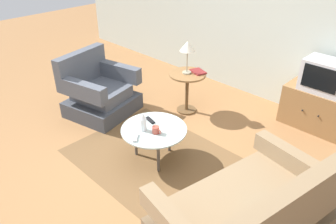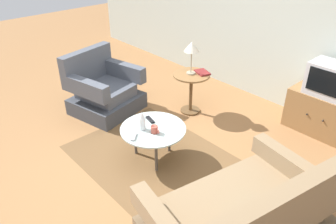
{
  "view_description": "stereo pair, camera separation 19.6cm",
  "coord_description": "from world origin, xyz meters",
  "px_view_note": "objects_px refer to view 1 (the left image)",
  "views": [
    {
      "loc": [
        2.33,
        -1.97,
        2.51
      ],
      "look_at": [
        -0.02,
        0.43,
        0.55
      ],
      "focal_mm": 34.67,
      "sensor_mm": 36.0,
      "label": 1
    },
    {
      "loc": [
        2.47,
        -1.83,
        2.51
      ],
      "look_at": [
        -0.02,
        0.43,
        0.55
      ],
      "focal_mm": 34.67,
      "sensor_mm": 36.0,
      "label": 2
    }
  ],
  "objects_px": {
    "vase": "(143,122)",
    "coffee_table": "(154,131)",
    "tv_stand": "(317,109)",
    "television": "(325,76)",
    "side_table": "(187,84)",
    "book": "(198,72)",
    "mug": "(156,130)",
    "couch": "(250,216)",
    "tv_remote_dark": "(150,120)",
    "table_lamp": "(187,48)",
    "tv_remote_silver": "(136,138)",
    "armchair": "(99,93)"
  },
  "relations": [
    {
      "from": "couch",
      "to": "book",
      "type": "xyz_separation_m",
      "value": [
        -1.88,
        1.52,
        0.34
      ]
    },
    {
      "from": "tv_stand",
      "to": "vase",
      "type": "xyz_separation_m",
      "value": [
        -1.15,
        -2.19,
        0.27
      ]
    },
    {
      "from": "armchair",
      "to": "coffee_table",
      "type": "relative_size",
      "value": 1.38
    },
    {
      "from": "tv_stand",
      "to": "mug",
      "type": "relative_size",
      "value": 7.07
    },
    {
      "from": "table_lamp",
      "to": "tv_remote_dark",
      "type": "xyz_separation_m",
      "value": [
        0.37,
        -1.08,
        -0.56
      ]
    },
    {
      "from": "tv_stand",
      "to": "vase",
      "type": "height_order",
      "value": "vase"
    },
    {
      "from": "tv_stand",
      "to": "tv_remote_silver",
      "type": "xyz_separation_m",
      "value": [
        -1.08,
        -2.37,
        0.16
      ]
    },
    {
      "from": "coffee_table",
      "to": "table_lamp",
      "type": "bearing_deg",
      "value": 114.2
    },
    {
      "from": "armchair",
      "to": "tv_remote_silver",
      "type": "relative_size",
      "value": 7.43
    },
    {
      "from": "vase",
      "to": "coffee_table",
      "type": "bearing_deg",
      "value": 61.06
    },
    {
      "from": "tv_stand",
      "to": "tv_remote_dark",
      "type": "relative_size",
      "value": 5.39
    },
    {
      "from": "tv_remote_silver",
      "to": "couch",
      "type": "bearing_deg",
      "value": -128.64
    },
    {
      "from": "side_table",
      "to": "vase",
      "type": "xyz_separation_m",
      "value": [
        0.44,
        -1.26,
        0.1
      ]
    },
    {
      "from": "table_lamp",
      "to": "tv_remote_dark",
      "type": "relative_size",
      "value": 2.86
    },
    {
      "from": "television",
      "to": "armchair",
      "type": "bearing_deg",
      "value": -143.66
    },
    {
      "from": "couch",
      "to": "tv_stand",
      "type": "xyz_separation_m",
      "value": [
        -0.37,
        2.31,
        -0.01
      ]
    },
    {
      "from": "coffee_table",
      "to": "tv_remote_dark",
      "type": "height_order",
      "value": "tv_remote_dark"
    },
    {
      "from": "side_table",
      "to": "vase",
      "type": "height_order",
      "value": "vase"
    },
    {
      "from": "armchair",
      "to": "television",
      "type": "relative_size",
      "value": 1.91
    },
    {
      "from": "television",
      "to": "book",
      "type": "relative_size",
      "value": 2.06
    },
    {
      "from": "coffee_table",
      "to": "television",
      "type": "relative_size",
      "value": 1.39
    },
    {
      "from": "book",
      "to": "side_table",
      "type": "bearing_deg",
      "value": -100.47
    },
    {
      "from": "coffee_table",
      "to": "tv_remote_silver",
      "type": "relative_size",
      "value": 5.38
    },
    {
      "from": "side_table",
      "to": "mug",
      "type": "height_order",
      "value": "side_table"
    },
    {
      "from": "side_table",
      "to": "tv_stand",
      "type": "height_order",
      "value": "side_table"
    },
    {
      "from": "television",
      "to": "couch",
      "type": "bearing_deg",
      "value": -80.84
    },
    {
      "from": "book",
      "to": "vase",
      "type": "bearing_deg",
      "value": -56.63
    },
    {
      "from": "couch",
      "to": "tv_remote_dark",
      "type": "height_order",
      "value": "couch"
    },
    {
      "from": "couch",
      "to": "television",
      "type": "distance_m",
      "value": 2.38
    },
    {
      "from": "tv_stand",
      "to": "television",
      "type": "xyz_separation_m",
      "value": [
        0.0,
        -0.01,
        0.5
      ]
    },
    {
      "from": "side_table",
      "to": "television",
      "type": "relative_size",
      "value": 1.11
    },
    {
      "from": "tv_remote_dark",
      "to": "vase",
      "type": "bearing_deg",
      "value": -50.78
    },
    {
      "from": "side_table",
      "to": "table_lamp",
      "type": "xyz_separation_m",
      "value": [
        -0.02,
        0.0,
        0.56
      ]
    },
    {
      "from": "side_table",
      "to": "tv_remote_silver",
      "type": "distance_m",
      "value": 1.53
    },
    {
      "from": "television",
      "to": "book",
      "type": "distance_m",
      "value": 1.7
    },
    {
      "from": "armchair",
      "to": "tv_stand",
      "type": "bearing_deg",
      "value": 114.06
    },
    {
      "from": "coffee_table",
      "to": "tv_remote_dark",
      "type": "distance_m",
      "value": 0.18
    },
    {
      "from": "mug",
      "to": "table_lamp",
      "type": "bearing_deg",
      "value": 116.77
    },
    {
      "from": "vase",
      "to": "tv_remote_silver",
      "type": "xyz_separation_m",
      "value": [
        0.07,
        -0.17,
        -0.1
      ]
    },
    {
      "from": "tv_stand",
      "to": "table_lamp",
      "type": "height_order",
      "value": "table_lamp"
    },
    {
      "from": "armchair",
      "to": "book",
      "type": "bearing_deg",
      "value": 124.43
    },
    {
      "from": "mug",
      "to": "coffee_table",
      "type": "bearing_deg",
      "value": 152.07
    },
    {
      "from": "couch",
      "to": "book",
      "type": "relative_size",
      "value": 6.31
    },
    {
      "from": "side_table",
      "to": "vase",
      "type": "distance_m",
      "value": 1.34
    },
    {
      "from": "couch",
      "to": "vase",
      "type": "distance_m",
      "value": 1.54
    },
    {
      "from": "book",
      "to": "tv_stand",
      "type": "bearing_deg",
      "value": 46.43
    },
    {
      "from": "tv_remote_dark",
      "to": "table_lamp",
      "type": "bearing_deg",
      "value": 122.14
    },
    {
      "from": "coffee_table",
      "to": "mug",
      "type": "relative_size",
      "value": 6.07
    },
    {
      "from": "armchair",
      "to": "tv_stand",
      "type": "xyz_separation_m",
      "value": [
        2.52,
        1.87,
        -0.03
      ]
    },
    {
      "from": "table_lamp",
      "to": "vase",
      "type": "bearing_deg",
      "value": -69.96
    }
  ]
}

